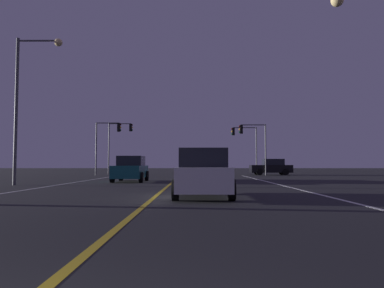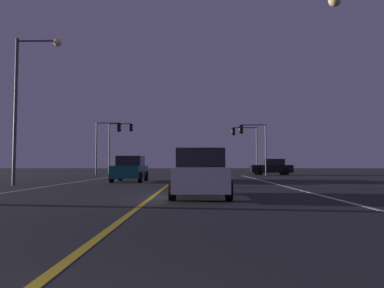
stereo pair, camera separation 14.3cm
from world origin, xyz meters
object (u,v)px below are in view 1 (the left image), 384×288
car_oncoming (131,169)px  traffic_light_near_right (253,137)px  car_lead_same_lane (203,174)px  street_lamp_right_near (383,64)px  traffic_light_far_left (120,137)px  car_crossing_side (271,167)px  car_ahead_far (206,169)px  traffic_light_near_left (108,136)px  street_lamp_left_mid (27,91)px  traffic_light_far_right (244,139)px

car_oncoming → traffic_light_near_right: (10.21, 12.95, 3.05)m
car_lead_same_lane → street_lamp_right_near: bearing=-95.7°
traffic_light_near_right → traffic_light_far_left: bearing=-20.4°
car_lead_same_lane → car_crossing_side: same height
car_ahead_far → street_lamp_right_near: 15.05m
car_oncoming → traffic_light_near_left: bearing=-160.3°
traffic_light_far_left → street_lamp_right_near: bearing=-63.2°
car_lead_same_lane → car_oncoming: (-4.53, 11.19, 0.00)m
street_lamp_left_mid → car_oncoming: bearing=39.5°
traffic_light_far_right → car_lead_same_lane: bearing=79.3°
car_lead_same_lane → traffic_light_near_left: bearing=20.8°
car_lead_same_lane → street_lamp_left_mid: (-9.61, 7.00, 4.41)m
traffic_light_near_left → car_lead_same_lane: bearing=-69.2°
traffic_light_near_right → car_ahead_far: bearing=65.6°
car_oncoming → traffic_light_far_right: bearing=151.2°
car_lead_same_lane → traffic_light_near_left: traffic_light_near_left is taller
traffic_light_far_right → street_lamp_left_mid: 27.29m
car_lead_same_lane → traffic_light_near_right: traffic_light_near_right is taller
traffic_light_far_right → street_lamp_right_near: size_ratio=0.78×
car_lead_same_lane → traffic_light_near_right: bearing=-13.2°
car_oncoming → traffic_light_near_left: traffic_light_near_left is taller
car_lead_same_lane → street_lamp_left_mid: size_ratio=0.52×
street_lamp_left_mid → traffic_light_far_right: bearing=56.1°
traffic_light_near_right → traffic_light_far_left: size_ratio=0.87×
car_crossing_side → traffic_light_far_right: 5.66m
street_lamp_left_mid → car_lead_same_lane: bearing=-36.1°
traffic_light_near_left → car_crossing_side: bearing=4.9°
car_oncoming → traffic_light_far_left: traffic_light_far_left is taller
traffic_light_near_right → street_lamp_left_mid: (-15.28, -17.14, 1.36)m
car_ahead_far → traffic_light_far_left: 19.72m
car_ahead_far → traffic_light_far_left: traffic_light_far_left is taller
car_crossing_side → traffic_light_near_left: bearing=4.9°
car_oncoming → car_crossing_side: 19.00m
traffic_light_far_left → car_lead_same_lane: bearing=-72.9°
car_ahead_far → street_lamp_left_mid: (-10.15, -5.82, 4.41)m
street_lamp_right_near → traffic_light_near_left: bearing=-58.2°
car_lead_same_lane → car_crossing_side: bearing=-17.1°
traffic_light_near_left → traffic_light_far_left: bearing=89.2°
car_oncoming → street_lamp_left_mid: street_lamp_left_mid is taller
traffic_light_near_right → traffic_light_near_left: 14.85m
traffic_light_near_left → street_lamp_left_mid: size_ratio=0.66×
traffic_light_near_right → street_lamp_right_near: size_ratio=0.74×
car_lead_same_lane → street_lamp_right_near: size_ratio=0.61×
car_oncoming → traffic_light_far_left: 19.34m
traffic_light_near_right → traffic_light_near_left: (-14.85, 0.00, 0.13)m
car_ahead_far → traffic_light_near_left: bearing=40.6°
car_ahead_far → car_lead_same_lane: same height
car_lead_same_lane → street_lamp_right_near: (6.19, -0.61, 3.77)m
traffic_light_far_left → car_ahead_far: bearing=-60.2°
traffic_light_near_left → street_lamp_right_near: 29.14m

